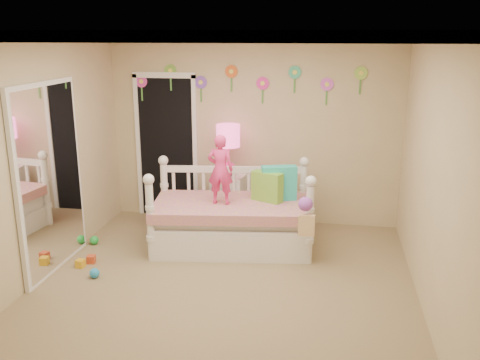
% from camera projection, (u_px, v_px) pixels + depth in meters
% --- Properties ---
extents(floor, '(4.00, 4.50, 0.01)m').
position_uv_depth(floor, '(221.00, 293.00, 5.39)').
color(floor, '#7F684C').
rests_on(floor, ground).
extents(ceiling, '(4.00, 4.50, 0.01)m').
position_uv_depth(ceiling, '(218.00, 31.00, 4.69)').
color(ceiling, white).
rests_on(ceiling, floor).
extents(back_wall, '(4.00, 0.01, 2.60)m').
position_uv_depth(back_wall, '(253.00, 130.00, 7.17)').
color(back_wall, tan).
rests_on(back_wall, floor).
extents(left_wall, '(0.01, 4.50, 2.60)m').
position_uv_depth(left_wall, '(29.00, 163.00, 5.37)').
color(left_wall, tan).
rests_on(left_wall, floor).
extents(right_wall, '(0.01, 4.50, 2.60)m').
position_uv_depth(right_wall, '(436.00, 181.00, 4.71)').
color(right_wall, tan).
rests_on(right_wall, floor).
extents(crown_molding, '(4.00, 4.50, 0.06)m').
position_uv_depth(crown_molding, '(218.00, 35.00, 4.70)').
color(crown_molding, white).
rests_on(crown_molding, ceiling).
extents(daybed, '(2.06, 1.29, 1.05)m').
position_uv_depth(daybed, '(232.00, 206.00, 6.43)').
color(daybed, white).
rests_on(daybed, floor).
extents(pillow_turquoise, '(0.45, 0.26, 0.43)m').
position_uv_depth(pillow_turquoise, '(279.00, 183.00, 6.45)').
color(pillow_turquoise, '#25BA9C').
rests_on(pillow_turquoise, daybed).
extents(pillow_lime, '(0.41, 0.30, 0.37)m').
position_uv_depth(pillow_lime, '(267.00, 187.00, 6.40)').
color(pillow_lime, '#76BB39').
rests_on(pillow_lime, daybed).
extents(child, '(0.31, 0.21, 0.85)m').
position_uv_depth(child, '(220.00, 170.00, 6.24)').
color(child, '#F53782').
rests_on(child, daybed).
extents(nightstand, '(0.47, 0.39, 0.72)m').
position_uv_depth(nightstand, '(228.00, 201.00, 7.19)').
color(nightstand, white).
rests_on(nightstand, floor).
extents(table_lamp, '(0.32, 0.32, 0.70)m').
position_uv_depth(table_lamp, '(228.00, 142.00, 6.97)').
color(table_lamp, '#F82192').
rests_on(table_lamp, nightstand).
extents(closet_doorway, '(0.90, 0.04, 2.07)m').
position_uv_depth(closet_doorway, '(166.00, 146.00, 7.44)').
color(closet_doorway, black).
rests_on(closet_doorway, back_wall).
extents(flower_decals, '(3.40, 0.02, 0.50)m').
position_uv_depth(flower_decals, '(247.00, 83.00, 7.00)').
color(flower_decals, '#B2668C').
rests_on(flower_decals, back_wall).
extents(mirror_closet, '(0.07, 1.30, 2.10)m').
position_uv_depth(mirror_closet, '(50.00, 179.00, 5.72)').
color(mirror_closet, white).
rests_on(mirror_closet, left_wall).
extents(hanging_bag, '(0.20, 0.16, 0.36)m').
position_uv_depth(hanging_bag, '(305.00, 218.00, 5.70)').
color(hanging_bag, beige).
rests_on(hanging_bag, daybed).
extents(toy_scatter, '(0.92, 1.37, 0.11)m').
position_uv_depth(toy_scatter, '(81.00, 259.00, 6.06)').
color(toy_scatter, '#996666').
rests_on(toy_scatter, floor).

